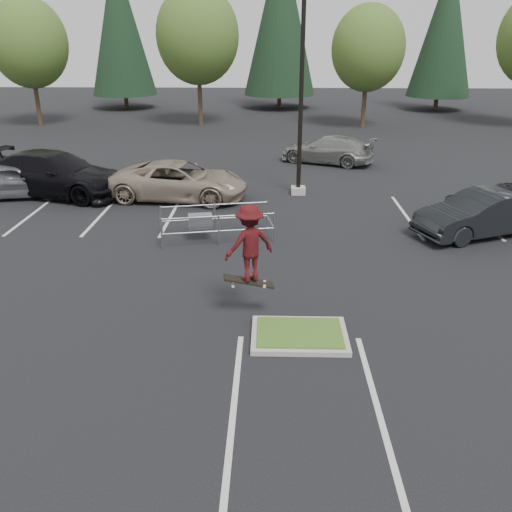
{
  "coord_description": "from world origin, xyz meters",
  "views": [
    {
      "loc": [
        -0.7,
        -10.82,
        6.53
      ],
      "look_at": [
        -1.04,
        1.5,
        1.41
      ],
      "focal_mm": 38.0,
      "sensor_mm": 36.0,
      "label": 1
    }
  ],
  "objects_px": {
    "car_l_black": "(52,174)",
    "car_r_black": "(512,203)",
    "car_far_silver": "(329,150)",
    "conif_c": "(445,27)",
    "decid_a": "(29,46)",
    "conif_a": "(119,24)",
    "car_l_grey": "(14,180)",
    "car_l_tan": "(179,181)",
    "decid_c": "(368,51)",
    "conif_b": "(281,15)",
    "light_pole": "(301,84)",
    "decid_b": "(198,39)",
    "car_r_charc": "(481,214)",
    "skateboarder": "(249,244)",
    "cart_corral": "(204,221)"
  },
  "relations": [
    {
      "from": "car_l_tan",
      "to": "car_r_black",
      "type": "bearing_deg",
      "value": -95.9
    },
    {
      "from": "car_l_black",
      "to": "car_r_black",
      "type": "relative_size",
      "value": 1.36
    },
    {
      "from": "cart_corral",
      "to": "car_l_tan",
      "type": "relative_size",
      "value": 0.7
    },
    {
      "from": "light_pole",
      "to": "decid_a",
      "type": "relative_size",
      "value": 1.14
    },
    {
      "from": "decid_a",
      "to": "car_r_black",
      "type": "distance_m",
      "value": 34.32
    },
    {
      "from": "car_far_silver",
      "to": "conif_c",
      "type": "bearing_deg",
      "value": 174.99
    },
    {
      "from": "decid_c",
      "to": "conif_b",
      "type": "xyz_separation_m",
      "value": [
        -5.99,
        10.67,
        2.59
      ]
    },
    {
      "from": "conif_a",
      "to": "cart_corral",
      "type": "xyz_separation_m",
      "value": [
        11.08,
        -33.7,
        -6.43
      ]
    },
    {
      "from": "conif_a",
      "to": "car_far_silver",
      "type": "distance_m",
      "value": 28.16
    },
    {
      "from": "decid_b",
      "to": "conif_b",
      "type": "distance_m",
      "value": 11.78
    },
    {
      "from": "conif_a",
      "to": "cart_corral",
      "type": "height_order",
      "value": "conif_a"
    },
    {
      "from": "conif_a",
      "to": "car_l_tan",
      "type": "relative_size",
      "value": 2.31
    },
    {
      "from": "decid_a",
      "to": "car_l_tan",
      "type": "height_order",
      "value": "decid_a"
    },
    {
      "from": "decid_a",
      "to": "conif_a",
      "type": "bearing_deg",
      "value": 68.09
    },
    {
      "from": "car_l_grey",
      "to": "skateboarder",
      "type": "bearing_deg",
      "value": -145.36
    },
    {
      "from": "cart_corral",
      "to": "light_pole",
      "type": "bearing_deg",
      "value": 47.95
    },
    {
      "from": "conif_c",
      "to": "car_r_black",
      "type": "height_order",
      "value": "conif_c"
    },
    {
      "from": "decid_a",
      "to": "conif_c",
      "type": "distance_m",
      "value": 33.4
    },
    {
      "from": "car_l_tan",
      "to": "car_far_silver",
      "type": "xyz_separation_m",
      "value": [
        6.88,
        6.92,
        -0.07
      ]
    },
    {
      "from": "decid_c",
      "to": "car_r_black",
      "type": "relative_size",
      "value": 1.79
    },
    {
      "from": "light_pole",
      "to": "car_r_charc",
      "type": "distance_m",
      "value": 8.68
    },
    {
      "from": "light_pole",
      "to": "conif_c",
      "type": "height_order",
      "value": "conif_c"
    },
    {
      "from": "conif_a",
      "to": "decid_a",
      "type": "bearing_deg",
      "value": -111.91
    },
    {
      "from": "light_pole",
      "to": "car_r_charc",
      "type": "xyz_separation_m",
      "value": [
        6.0,
        -5.0,
        -3.8
      ]
    },
    {
      "from": "decid_a",
      "to": "cart_corral",
      "type": "height_order",
      "value": "decid_a"
    },
    {
      "from": "cart_corral",
      "to": "car_r_charc",
      "type": "distance_m",
      "value": 9.44
    },
    {
      "from": "car_l_tan",
      "to": "car_far_silver",
      "type": "relative_size",
      "value": 1.14
    },
    {
      "from": "car_r_black",
      "to": "conif_a",
      "type": "bearing_deg",
      "value": -138.07
    },
    {
      "from": "light_pole",
      "to": "conif_a",
      "type": "bearing_deg",
      "value": 117.38
    },
    {
      "from": "conif_a",
      "to": "car_l_tan",
      "type": "bearing_deg",
      "value": -71.81
    },
    {
      "from": "decid_a",
      "to": "decid_b",
      "type": "height_order",
      "value": "decid_b"
    },
    {
      "from": "car_l_black",
      "to": "car_r_black",
      "type": "xyz_separation_m",
      "value": [
        18.0,
        -3.34,
        -0.13
      ]
    },
    {
      "from": "car_far_silver",
      "to": "light_pole",
      "type": "bearing_deg",
      "value": 5.96
    },
    {
      "from": "decid_a",
      "to": "car_r_charc",
      "type": "xyz_separation_m",
      "value": [
        24.51,
        -23.03,
        -4.82
      ]
    },
    {
      "from": "decid_b",
      "to": "cart_corral",
      "type": "distance_m",
      "value": 25.01
    },
    {
      "from": "cart_corral",
      "to": "conif_c",
      "type": "bearing_deg",
      "value": 51.88
    },
    {
      "from": "car_l_black",
      "to": "car_r_charc",
      "type": "height_order",
      "value": "car_l_black"
    },
    {
      "from": "decid_c",
      "to": "conif_a",
      "type": "xyz_separation_m",
      "value": [
        -19.99,
        10.17,
        1.84
      ]
    },
    {
      "from": "conif_c",
      "to": "car_far_silver",
      "type": "relative_size",
      "value": 2.54
    },
    {
      "from": "conif_b",
      "to": "car_r_charc",
      "type": "relative_size",
      "value": 3.13
    },
    {
      "from": "car_l_tan",
      "to": "car_r_charc",
      "type": "height_order",
      "value": "car_l_tan"
    },
    {
      "from": "light_pole",
      "to": "skateboarder",
      "type": "height_order",
      "value": "light_pole"
    },
    {
      "from": "conif_a",
      "to": "car_l_grey",
      "type": "bearing_deg",
      "value": -85.05
    },
    {
      "from": "decid_b",
      "to": "conif_c",
      "type": "height_order",
      "value": "conif_c"
    },
    {
      "from": "cart_corral",
      "to": "decid_b",
      "type": "bearing_deg",
      "value": 86.16
    },
    {
      "from": "decid_c",
      "to": "car_r_black",
      "type": "xyz_separation_m",
      "value": [
        2.01,
        -21.68,
        -4.46
      ]
    },
    {
      "from": "decid_a",
      "to": "skateboarder",
      "type": "height_order",
      "value": "decid_a"
    },
    {
      "from": "conif_b",
      "to": "car_l_black",
      "type": "bearing_deg",
      "value": -109.03
    },
    {
      "from": "decid_a",
      "to": "conif_b",
      "type": "height_order",
      "value": "conif_b"
    },
    {
      "from": "decid_c",
      "to": "car_r_charc",
      "type": "xyz_separation_m",
      "value": [
        0.51,
        -22.83,
        -4.49
      ]
    }
  ]
}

